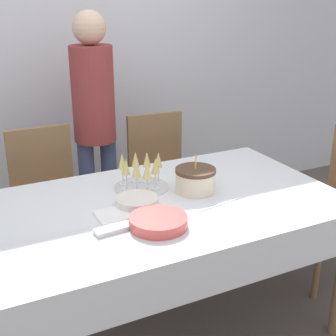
{
  "coord_description": "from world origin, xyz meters",
  "views": [
    {
      "loc": [
        -0.91,
        -1.9,
        1.74
      ],
      "look_at": [
        0.1,
        0.12,
        0.88
      ],
      "focal_mm": 50.0,
      "sensor_mm": 36.0,
      "label": 1
    }
  ],
  "objects_px": {
    "dining_chair_far_left": "(47,198)",
    "birthday_cake": "(195,180)",
    "person_standing": "(95,112)",
    "plate_stack_dessert": "(137,201)",
    "plate_stack_main": "(158,222)",
    "champagne_tray": "(141,171)",
    "dining_chair_far_right": "(161,177)"
  },
  "relations": [
    {
      "from": "birthday_cake",
      "to": "champagne_tray",
      "type": "xyz_separation_m",
      "value": [
        -0.23,
        0.17,
        0.03
      ]
    },
    {
      "from": "plate_stack_main",
      "to": "plate_stack_dessert",
      "type": "relative_size",
      "value": 1.26
    },
    {
      "from": "dining_chair_far_left",
      "to": "birthday_cake",
      "type": "height_order",
      "value": "birthday_cake"
    },
    {
      "from": "person_standing",
      "to": "plate_stack_dessert",
      "type": "bearing_deg",
      "value": -97.28
    },
    {
      "from": "dining_chair_far_left",
      "to": "person_standing",
      "type": "distance_m",
      "value": 0.64
    },
    {
      "from": "dining_chair_far_right",
      "to": "champagne_tray",
      "type": "height_order",
      "value": "dining_chair_far_right"
    },
    {
      "from": "champagne_tray",
      "to": "plate_stack_dessert",
      "type": "bearing_deg",
      "value": -119.06
    },
    {
      "from": "birthday_cake",
      "to": "person_standing",
      "type": "height_order",
      "value": "person_standing"
    },
    {
      "from": "dining_chair_far_right",
      "to": "champagne_tray",
      "type": "xyz_separation_m",
      "value": [
        -0.42,
        -0.64,
        0.34
      ]
    },
    {
      "from": "dining_chair_far_left",
      "to": "champagne_tray",
      "type": "distance_m",
      "value": 0.81
    },
    {
      "from": "plate_stack_main",
      "to": "dining_chair_far_right",
      "type": "bearing_deg",
      "value": 63.9
    },
    {
      "from": "champagne_tray",
      "to": "plate_stack_main",
      "type": "height_order",
      "value": "champagne_tray"
    },
    {
      "from": "dining_chair_far_left",
      "to": "champagne_tray",
      "type": "xyz_separation_m",
      "value": [
        0.38,
        -0.64,
        0.34
      ]
    },
    {
      "from": "plate_stack_main",
      "to": "dining_chair_far_left",
      "type": "bearing_deg",
      "value": 104.07
    },
    {
      "from": "dining_chair_far_right",
      "to": "person_standing",
      "type": "distance_m",
      "value": 0.64
    },
    {
      "from": "dining_chair_far_left",
      "to": "person_standing",
      "type": "height_order",
      "value": "person_standing"
    },
    {
      "from": "dining_chair_far_left",
      "to": "birthday_cake",
      "type": "distance_m",
      "value": 1.05
    },
    {
      "from": "dining_chair_far_left",
      "to": "birthday_cake",
      "type": "xyz_separation_m",
      "value": [
        0.61,
        -0.8,
        0.3
      ]
    },
    {
      "from": "birthday_cake",
      "to": "plate_stack_main",
      "type": "relative_size",
      "value": 0.8
    },
    {
      "from": "birthday_cake",
      "to": "person_standing",
      "type": "xyz_separation_m",
      "value": [
        -0.21,
        0.99,
        0.16
      ]
    },
    {
      "from": "birthday_cake",
      "to": "champagne_tray",
      "type": "height_order",
      "value": "birthday_cake"
    },
    {
      "from": "plate_stack_main",
      "to": "champagne_tray",
      "type": "bearing_deg",
      "value": 76.2
    },
    {
      "from": "dining_chair_far_right",
      "to": "plate_stack_main",
      "type": "distance_m",
      "value": 1.22
    },
    {
      "from": "champagne_tray",
      "to": "person_standing",
      "type": "xyz_separation_m",
      "value": [
        0.02,
        0.82,
        0.13
      ]
    },
    {
      "from": "plate_stack_main",
      "to": "person_standing",
      "type": "relative_size",
      "value": 0.16
    },
    {
      "from": "dining_chair_far_left",
      "to": "birthday_cake",
      "type": "bearing_deg",
      "value": -52.87
    },
    {
      "from": "person_standing",
      "to": "plate_stack_main",
      "type": "bearing_deg",
      "value": -95.92
    },
    {
      "from": "dining_chair_far_left",
      "to": "dining_chair_far_right",
      "type": "bearing_deg",
      "value": -0.01
    },
    {
      "from": "dining_chair_far_left",
      "to": "person_standing",
      "type": "xyz_separation_m",
      "value": [
        0.4,
        0.19,
        0.46
      ]
    },
    {
      "from": "dining_chair_far_left",
      "to": "plate_stack_main",
      "type": "xyz_separation_m",
      "value": [
        0.27,
        -1.07,
        0.26
      ]
    },
    {
      "from": "birthday_cake",
      "to": "plate_stack_dessert",
      "type": "bearing_deg",
      "value": -175.87
    },
    {
      "from": "plate_stack_dessert",
      "to": "person_standing",
      "type": "distance_m",
      "value": 1.04
    }
  ]
}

